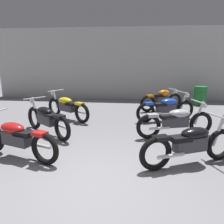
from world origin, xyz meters
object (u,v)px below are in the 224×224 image
Objects in this scene: motorcycle_right_row_3 at (162,99)px; motorcycle_left_row_2 at (67,106)px; motorcycle_left_row_1 at (47,119)px; motorcycle_right_row_1 at (176,121)px; oil_drum at (200,96)px; motorcycle_left_row_0 at (16,137)px; motorcycle_right_row_2 at (166,108)px; motorcycle_right_row_0 at (191,143)px.

motorcycle_left_row_2 is at bearing -153.01° from motorcycle_right_row_3.
motorcycle_right_row_1 is (3.53, 0.16, 0.00)m from motorcycle_left_row_1.
motorcycle_left_row_1 is at bearing -136.04° from motorcycle_right_row_3.
motorcycle_right_row_1 is at bearing -111.74° from oil_drum.
motorcycle_left_row_0 and motorcycle_left_row_2 have the same top height.
motorcycle_right_row_2 is at bearing 91.86° from motorcycle_right_row_1.
oil_drum is (5.28, 3.11, -0.03)m from motorcycle_left_row_2.
motorcycle_right_row_0 is at bearing -41.48° from motorcycle_left_row_2.
motorcycle_right_row_1 is 4.92m from oil_drum.
motorcycle_left_row_2 is (0.10, 3.15, 0.00)m from motorcycle_left_row_0.
motorcycle_left_row_1 is at bearing -152.66° from motorcycle_right_row_2.
motorcycle_left_row_2 is at bearing 87.61° from motorcycle_left_row_1.
motorcycle_right_row_2 is (3.47, 1.80, 0.00)m from motorcycle_left_row_1.
motorcycle_left_row_0 reaches higher than oil_drum.
oil_drum is at bearing 73.72° from motorcycle_right_row_0.
motorcycle_left_row_0 is at bearing -91.22° from motorcycle_left_row_1.
motorcycle_left_row_1 and motorcycle_right_row_2 have the same top height.
motorcycle_left_row_2 is 0.92× the size of motorcycle_right_row_0.
motorcycle_left_row_1 is 0.96× the size of motorcycle_left_row_2.
motorcycle_right_row_0 is 0.96× the size of motorcycle_right_row_1.
motorcycle_right_row_0 is 4.81m from motorcycle_right_row_3.
motorcycle_left_row_0 is at bearing -154.60° from motorcycle_right_row_1.
motorcycle_left_row_2 is at bearing -149.50° from oil_drum.
motorcycle_right_row_3 is 2.09× the size of oil_drum.
motorcycle_right_row_3 is at bearing 89.76° from motorcycle_right_row_2.
motorcycle_right_row_3 is (0.01, 1.56, 0.01)m from motorcycle_right_row_2.
motorcycle_left_row_1 is 0.84× the size of motorcycle_right_row_1.
motorcycle_right_row_2 reaches higher than motorcycle_right_row_3.
motorcycle_left_row_2 is 6.13m from oil_drum.
motorcycle_left_row_0 is 1.12× the size of motorcycle_left_row_2.
motorcycle_right_row_1 is 1.19× the size of motorcycle_right_row_3.
motorcycle_left_row_2 is 0.88× the size of motorcycle_right_row_1.
motorcycle_right_row_1 is (3.46, -1.46, 0.00)m from motorcycle_left_row_2.
motorcycle_right_row_3 is at bearing 54.28° from motorcycle_left_row_0.
motorcycle_left_row_2 is at bearing 157.15° from motorcycle_right_row_1.
motorcycle_right_row_2 is 3.48m from oil_drum.
motorcycle_right_row_2 is 1.56m from motorcycle_right_row_3.
motorcycle_right_row_3 reaches higher than oil_drum.
motorcycle_left_row_1 is 1.62m from motorcycle_left_row_2.
motorcycle_right_row_3 is 2.32m from oil_drum.
oil_drum is at bearing 30.50° from motorcycle_left_row_2.
motorcycle_left_row_0 is 2.46× the size of oil_drum.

